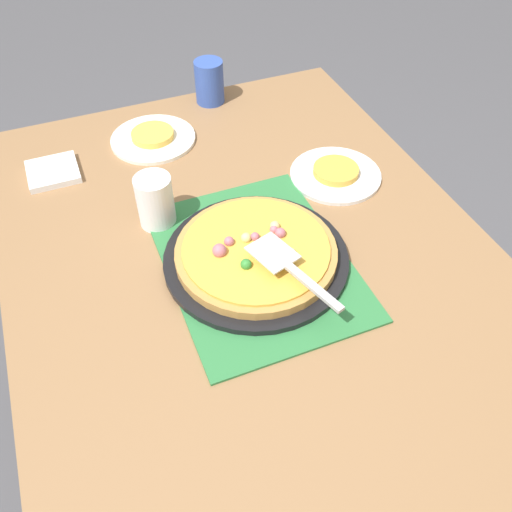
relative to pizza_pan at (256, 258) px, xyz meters
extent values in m
plane|color=#4C4C51|center=(0.00, 0.00, -0.76)|extent=(8.00, 8.00, 0.00)
cube|color=olive|center=(0.00, 0.00, -0.03)|extent=(1.40, 1.00, 0.03)
cube|color=olive|center=(0.64, -0.44, -0.40)|extent=(0.07, 0.07, 0.72)
cube|color=olive|center=(0.64, 0.44, -0.40)|extent=(0.07, 0.07, 0.72)
cube|color=#2D753D|center=(0.00, 0.00, -0.01)|extent=(0.48, 0.36, 0.01)
cylinder|color=black|center=(0.00, 0.00, 0.00)|extent=(0.38, 0.38, 0.01)
cylinder|color=#B78442|center=(0.00, 0.00, 0.02)|extent=(0.33, 0.33, 0.02)
cylinder|color=gold|center=(0.00, 0.00, 0.03)|extent=(0.30, 0.30, 0.01)
sphere|color=#B76675|center=(0.01, -0.06, 0.04)|extent=(0.02, 0.02, 0.02)
sphere|color=#E5CC7F|center=(-0.03, -0.03, 0.04)|extent=(0.02, 0.02, 0.02)
sphere|color=#B76675|center=(0.02, -0.01, 0.04)|extent=(0.02, 0.02, 0.02)
sphere|color=#B76675|center=(0.01, 0.07, 0.04)|extent=(0.03, 0.03, 0.03)
sphere|color=#B76675|center=(0.03, -0.05, 0.04)|extent=(0.02, 0.02, 0.02)
sphere|color=#E5CC7F|center=(-0.04, -0.06, 0.04)|extent=(0.02, 0.02, 0.02)
sphere|color=#E5CC7F|center=(0.03, 0.01, 0.04)|extent=(0.02, 0.02, 0.02)
sphere|color=#E5CC7F|center=(0.04, -0.06, 0.04)|extent=(0.02, 0.02, 0.02)
sphere|color=#338433|center=(-0.04, 0.04, 0.04)|extent=(0.02, 0.02, 0.02)
sphere|color=#B76675|center=(0.03, 0.05, 0.04)|extent=(0.02, 0.02, 0.02)
cylinder|color=white|center=(0.19, -0.29, -0.01)|extent=(0.22, 0.22, 0.01)
cylinder|color=white|center=(0.51, 0.08, -0.01)|extent=(0.22, 0.22, 0.01)
cylinder|color=gold|center=(0.19, -0.29, 0.01)|extent=(0.11, 0.11, 0.02)
cylinder|color=#EAB747|center=(0.51, 0.08, 0.01)|extent=(0.11, 0.11, 0.02)
cylinder|color=white|center=(0.20, 0.15, 0.05)|extent=(0.08, 0.08, 0.12)
cylinder|color=#3351AD|center=(0.64, -0.12, 0.05)|extent=(0.08, 0.08, 0.12)
cube|color=silver|center=(-0.05, -0.02, 0.06)|extent=(0.11, 0.09, 0.00)
cube|color=#B2B2B7|center=(-0.16, -0.05, 0.06)|extent=(0.14, 0.06, 0.01)
cube|color=white|center=(0.46, 0.35, -0.01)|extent=(0.12, 0.12, 0.02)
camera|label=1|loc=(-0.73, 0.29, 0.82)|focal=38.82mm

